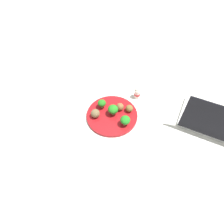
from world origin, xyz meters
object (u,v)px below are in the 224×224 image
at_px(broccoli_floret_front_left, 113,109).
at_px(fork, 69,135).
at_px(meatball_front_right, 95,113).
at_px(laptop, 213,121).
at_px(knife, 72,140).
at_px(yogurt_bottle, 137,93).
at_px(plate, 112,115).
at_px(meatball_back_left, 129,108).
at_px(napkin, 69,139).
at_px(broccoli_floret_back_left, 102,103).
at_px(meatball_far_rim, 121,107).
at_px(broccoli_floret_front_right, 125,120).

height_order(broccoli_floret_front_left, fork, broccoli_floret_front_left).
xyz_separation_m(meatball_front_right, laptop, (0.44, -0.42, 0.00)).
distance_m(meatball_front_right, knife, 0.19).
xyz_separation_m(broccoli_floret_front_left, yogurt_bottle, (0.20, 0.02, -0.02)).
bearing_deg(laptop, plate, 133.96).
distance_m(fork, yogurt_bottle, 0.46).
bearing_deg(meatball_back_left, meatball_front_right, 152.58).
xyz_separation_m(napkin, fork, (0.01, 0.02, 0.00)).
bearing_deg(yogurt_bottle, fork, 177.35).
bearing_deg(broccoli_floret_front_left, broccoli_floret_back_left, 103.77).
height_order(napkin, knife, knife).
height_order(meatball_far_rim, napkin, meatball_far_rim).
bearing_deg(napkin, fork, 63.94).
xyz_separation_m(napkin, knife, (0.01, -0.02, 0.00)).
bearing_deg(meatball_front_right, knife, -166.88).
distance_m(plate, meatball_far_rim, 0.06).
distance_m(plate, fork, 0.26).
bearing_deg(napkin, plate, -5.08).
bearing_deg(plate, laptop, -46.04).
xyz_separation_m(meatball_back_left, yogurt_bottle, (0.12, 0.06, -0.01)).
height_order(broccoli_floret_front_left, knife, broccoli_floret_front_left).
bearing_deg(fork, meatball_front_right, 1.81).
xyz_separation_m(plate, broccoli_floret_front_left, (0.01, 0.00, 0.04)).
height_order(broccoli_floret_back_left, yogurt_bottle, same).
relative_size(broccoli_floret_front_right, fork, 0.47).
height_order(meatball_front_right, laptop, laptop).
distance_m(broccoli_floret_back_left, broccoli_floret_front_right, 0.17).
relative_size(napkin, laptop, 0.44).
bearing_deg(meatball_front_right, fork, -178.19).
bearing_deg(broccoli_floret_back_left, knife, -163.79).
relative_size(napkin, yogurt_bottle, 2.49).
xyz_separation_m(knife, yogurt_bottle, (0.46, 0.01, 0.02)).
height_order(plate, broccoli_floret_front_left, broccoli_floret_front_left).
height_order(knife, laptop, laptop).
relative_size(fork, yogurt_bottle, 1.77).
bearing_deg(laptop, meatball_back_left, 129.16).
xyz_separation_m(meatball_back_left, meatball_front_right, (-0.17, 0.09, 0.00)).
bearing_deg(meatball_back_left, knife, 172.55).
height_order(broccoli_floret_front_right, meatball_front_right, broccoli_floret_front_right).
distance_m(meatball_far_rim, meatball_front_right, 0.14).
distance_m(broccoli_floret_front_right, knife, 0.29).
relative_size(meatball_far_rim, laptop, 0.11).
distance_m(meatball_far_rim, laptop, 0.48).
bearing_deg(broccoli_floret_front_right, meatball_far_rim, 62.89).
relative_size(broccoli_floret_front_right, laptop, 0.15).
bearing_deg(broccoli_floret_front_left, meatball_front_right, 151.62).
bearing_deg(meatball_back_left, plate, 155.77).
bearing_deg(laptop, broccoli_floret_front_right, 141.15).
relative_size(meatball_far_rim, fork, 0.35).
distance_m(plate, broccoli_floret_front_left, 0.05).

